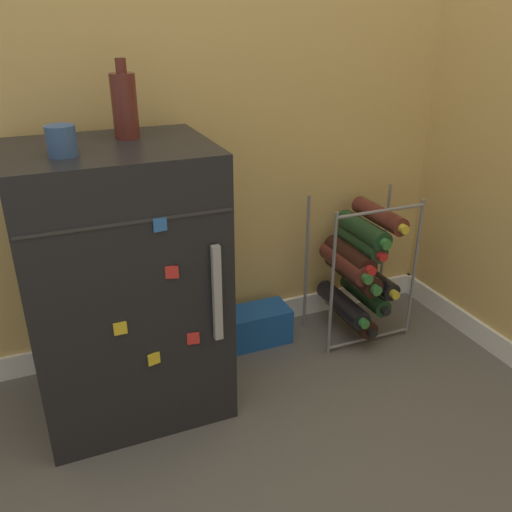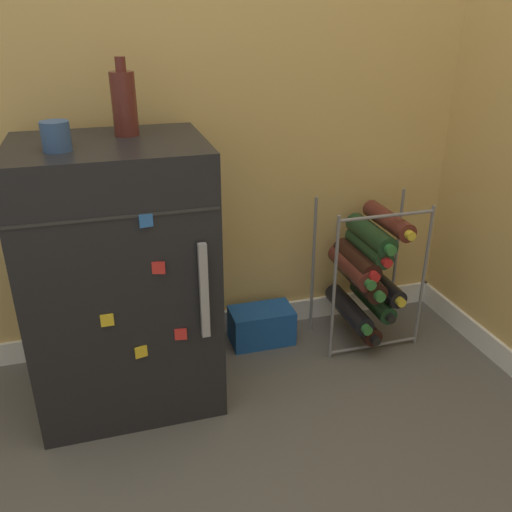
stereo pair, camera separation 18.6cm
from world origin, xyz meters
name	(u,v)px [view 2 (the right image)]	position (x,y,z in m)	size (l,w,h in m)	color
ground_plane	(285,416)	(0.00, 0.00, 0.00)	(14.00, 14.00, 0.00)	#56544F
mini_fridge	(121,278)	(-0.46, 0.28, 0.43)	(0.56, 0.48, 0.86)	black
wine_rack	(365,273)	(0.44, 0.36, 0.29)	(0.38, 0.32, 0.57)	slate
soda_box	(262,325)	(0.05, 0.44, 0.07)	(0.24, 0.14, 0.14)	#194C9E
fridge_top_cup	(56,136)	(-0.58, 0.21, 0.90)	(0.08, 0.08, 0.08)	#335184
fridge_top_bottle	(124,103)	(-0.39, 0.36, 0.96)	(0.07, 0.07, 0.22)	#56231E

